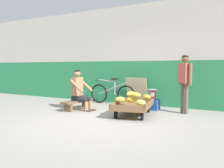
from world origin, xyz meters
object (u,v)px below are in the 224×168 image
Objects in this scene: banana_cart at (133,106)px; plastic_crate at (153,105)px; shopping_bag at (145,108)px; bicycle_near_left at (112,93)px; low_bench at (77,103)px; vendor_seated at (80,90)px; sign_board at (137,91)px; weighing_scale at (153,94)px; customer_adult at (185,77)px.

banana_cart is 0.99m from plastic_crate.
bicycle_near_left is at bearing 151.83° from shopping_bag.
low_bench is at bearing -104.54° from bicycle_near_left.
vendor_seated is 4.75× the size of shopping_bag.
banana_cart is 1.73m from sign_board.
vendor_seated reaches higher than banana_cart.
customer_adult reaches higher than weighing_scale.
plastic_crate is at bearing 79.95° from shopping_bag.
banana_cart reaches higher than low_bench.
customer_adult is at bearing 39.24° from banana_cart.
low_bench is at bearing -178.66° from banana_cart.
vendor_seated is at bearing -150.62° from weighing_scale.
banana_cart is at bearing -69.50° from sign_board.
weighing_scale is at bearing 29.38° from vendor_seated.
vendor_seated reaches higher than weighing_scale.
low_bench is 1.93m from shopping_bag.
bicycle_near_left is at bearing 135.60° from banana_cart.
sign_board is (-0.60, 1.61, 0.20)m from banana_cart.
weighing_scale is at bearing 173.71° from customer_adult.
banana_cart is at bearing -99.51° from plastic_crate.
customer_adult is at bearing -10.96° from bicycle_near_left.
sign_board reaches higher than low_bench.
weighing_scale is 1.25× the size of shopping_bag.
customer_adult reaches higher than sign_board.
plastic_crate reaches higher than low_bench.
vendor_seated is 2.13m from plastic_crate.
bicycle_near_left reaches higher than low_bench.
sign_board is 0.58× the size of customer_adult.
low_bench is at bearing -124.60° from sign_board.
plastic_crate is 0.24× the size of customer_adult.
customer_adult is at bearing -6.36° from plastic_crate.
weighing_scale reaches higher than low_bench.
banana_cart is 1.74m from low_bench.
vendor_seated is at bearing -160.71° from shopping_bag.
bicycle_near_left is at bearing 166.40° from plastic_crate.
weighing_scale is 0.18× the size of bicycle_near_left.
banana_cart is 0.96× the size of bicycle_near_left.
vendor_seated is 0.69× the size of bicycle_near_left.
customer_adult reaches higher than vendor_seated.
sign_board is (-0.77, 0.63, 0.29)m from plastic_crate.
sign_board is (1.05, 1.66, -0.13)m from vendor_seated.
plastic_crate is (1.90, 1.02, -0.05)m from low_bench.
banana_cart is 1.56m from customer_adult.
weighing_scale is 0.34× the size of sign_board.
shopping_bag is at bearing -56.50° from sign_board.
sign_board is at bearing 110.50° from banana_cart.
plastic_crate is 1.20× the size of weighing_scale.
sign_board is 3.68× the size of shopping_bag.
low_bench is at bearing -151.89° from weighing_scale.
shopping_bag is at bearing 80.90° from banana_cart.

